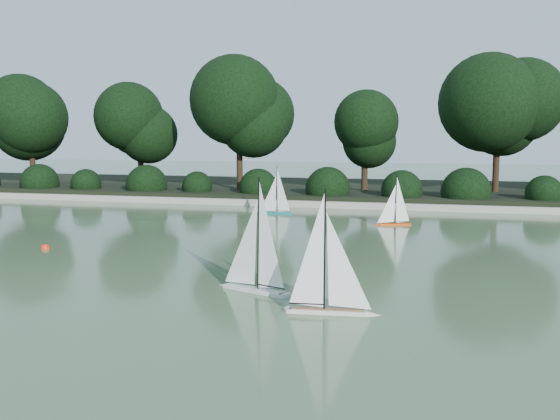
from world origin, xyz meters
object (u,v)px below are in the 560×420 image
object	(u,v)px
sailboat_orange	(391,217)
race_buoy	(45,248)
sailboat_teal	(273,206)
sailboat_white_a	(250,272)
sailboat_white_b	(335,293)

from	to	relation	value
sailboat_orange	race_buoy	bearing A→B (deg)	-141.50
sailboat_teal	race_buoy	size ratio (longest dim) A/B	8.56
sailboat_white_a	sailboat_white_b	xyz separation A→B (m)	(1.26, -0.77, -0.01)
sailboat_white_b	sailboat_teal	size ratio (longest dim) A/B	1.15
sailboat_white_b	race_buoy	distance (m)	6.43
sailboat_white_a	sailboat_orange	bearing A→B (deg)	79.02
sailboat_white_b	sailboat_orange	size ratio (longest dim) A/B	1.25
sailboat_teal	sailboat_orange	bearing A→B (deg)	-23.17
race_buoy	sailboat_white_a	bearing A→B (deg)	-24.15
sailboat_white_a	race_buoy	size ratio (longest dim) A/B	10.29
sailboat_white_b	sailboat_orange	xyz separation A→B (m)	(0.03, 7.41, -0.04)
sailboat_white_b	race_buoy	world-z (taller)	sailboat_white_b
sailboat_white_b	sailboat_orange	world-z (taller)	sailboat_white_b
sailboat_white_a	sailboat_orange	world-z (taller)	sailboat_white_a
sailboat_white_a	sailboat_orange	xyz separation A→B (m)	(1.29, 6.65, -0.06)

